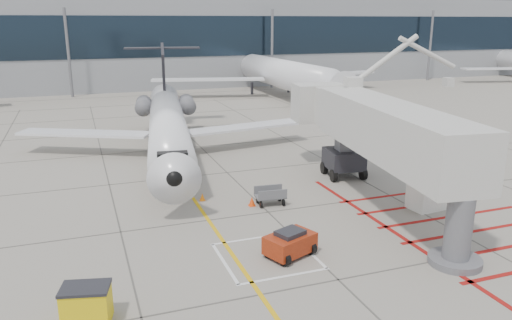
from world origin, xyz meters
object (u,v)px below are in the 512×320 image
object	(u,v)px
spill_bin	(86,304)
jet_bridge	(389,141)
pushback_tug	(290,242)
regional_jet	(168,112)

from	to	relation	value
spill_bin	jet_bridge	bearing A→B (deg)	33.64
jet_bridge	spill_bin	bearing A→B (deg)	-152.47
jet_bridge	pushback_tug	xyz separation A→B (m)	(-7.40, -3.53, -3.32)
jet_bridge	pushback_tug	size ratio (longest dim) A/B	8.91
regional_jet	spill_bin	xyz separation A→B (m)	(-6.37, -18.72, -3.30)
spill_bin	regional_jet	bearing A→B (deg)	84.96
regional_jet	pushback_tug	world-z (taller)	regional_jet
jet_bridge	pushback_tug	bearing A→B (deg)	-146.80
jet_bridge	pushback_tug	distance (m)	8.84
pushback_tug	spill_bin	size ratio (longest dim) A/B	1.38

